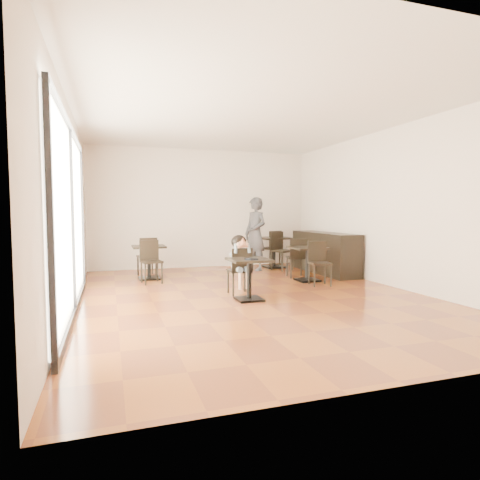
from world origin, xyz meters
name	(u,v)px	position (x,y,z in m)	size (l,w,h in m)	color
floor	(251,295)	(0.00, 0.00, 0.00)	(6.00, 8.00, 0.01)	brown
ceiling	(252,116)	(0.00, 0.00, 3.20)	(6.00, 8.00, 0.01)	white
wall_back	(202,209)	(0.00, 4.00, 1.60)	(6.00, 0.01, 3.20)	silver
wall_front	(412,201)	(0.00, -4.00, 1.60)	(6.00, 0.01, 3.20)	silver
wall_left	(70,206)	(-3.00, 0.00, 1.60)	(0.01, 8.00, 3.20)	silver
wall_right	(391,207)	(3.00, 0.00, 1.60)	(0.01, 8.00, 3.20)	silver
storefront_window	(70,219)	(-2.97, -0.50, 1.40)	(0.04, 4.50, 2.60)	white
child_table	(249,280)	(-0.18, -0.39, 0.36)	(0.67, 0.67, 0.71)	black
child_chair	(239,271)	(-0.18, 0.16, 0.43)	(0.39, 0.39, 0.86)	black
child	(239,265)	(-0.18, 0.16, 0.54)	(0.39, 0.54, 1.08)	gray
plate	(251,259)	(-0.18, -0.49, 0.72)	(0.24, 0.24, 0.01)	black
pizza_slice	(242,244)	(-0.18, -0.03, 0.94)	(0.25, 0.19, 0.06)	tan
adult_patron	(255,234)	(1.16, 2.93, 0.94)	(0.69, 0.45, 1.89)	#3D3D43
cafe_table_mid	(307,264)	(1.67, 1.03, 0.37)	(0.71, 0.71, 0.75)	black
cafe_table_left	(149,262)	(-1.60, 2.35, 0.38)	(0.71, 0.71, 0.75)	black
cafe_table_back	(274,252)	(1.81, 3.23, 0.41)	(0.78, 0.78, 0.82)	black
chair_mid_a	(296,258)	(1.67, 1.58, 0.45)	(0.40, 0.40, 0.90)	black
chair_mid_b	(320,264)	(1.67, 0.48, 0.45)	(0.40, 0.40, 0.90)	black
chair_left_a	(147,256)	(-1.60, 2.90, 0.45)	(0.41, 0.41, 0.91)	black
chair_left_b	(151,262)	(-1.60, 1.80, 0.45)	(0.41, 0.41, 0.91)	black
chair_back_a	(270,248)	(1.81, 3.50, 0.50)	(0.45, 0.45, 0.99)	black
chair_back_b	(282,251)	(1.81, 2.68, 0.50)	(0.45, 0.45, 0.99)	black
service_counter	(325,253)	(2.65, 2.00, 0.50)	(0.60, 2.40, 1.00)	black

